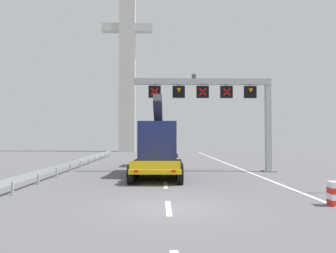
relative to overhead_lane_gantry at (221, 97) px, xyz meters
name	(u,v)px	position (x,y,z in m)	size (l,w,h in m)	color
ground	(168,207)	(-4.24, -12.52, -5.55)	(112.00, 112.00, 0.00)	#5B5B60
lane_markings	(163,163)	(-4.25, 7.87, -5.55)	(0.20, 55.36, 0.01)	silver
edge_line_right	(249,172)	(1.96, -0.52, -5.55)	(0.20, 63.00, 0.01)	silver
overhead_lane_gantry	(221,97)	(0.00, 0.00, 0.00)	(10.43, 0.90, 7.22)	#9EA0A5
heavy_haul_truck_yellow	(160,145)	(-4.56, 0.84, -3.56)	(3.40, 14.13, 5.30)	yellow
guardrail_left	(80,161)	(-11.15, 3.14, -4.99)	(0.13, 35.32, 0.76)	#999EA3
bridge_pylon_distant	(127,50)	(-10.29, 34.94, 12.59)	(9.00, 2.00, 35.50)	#B7B7B2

